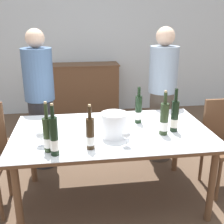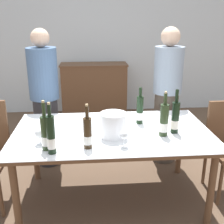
{
  "view_description": "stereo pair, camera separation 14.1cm",
  "coord_description": "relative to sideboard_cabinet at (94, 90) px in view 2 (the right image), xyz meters",
  "views": [
    {
      "loc": [
        -0.33,
        -2.34,
        1.72
      ],
      "look_at": [
        0.0,
        0.0,
        0.9
      ],
      "focal_mm": 45.0,
      "sensor_mm": 36.0,
      "label": 1
    },
    {
      "loc": [
        -0.19,
        -2.35,
        1.72
      ],
      "look_at": [
        0.0,
        0.0,
        0.9
      ],
      "focal_mm": 45.0,
      "sensor_mm": 36.0,
      "label": 2
    }
  ],
  "objects": [
    {
      "name": "ground_plane",
      "position": [
        0.11,
        -2.52,
        -0.47
      ],
      "size": [
        12.0,
        12.0,
        0.0
      ],
      "primitive_type": "plane",
      "color": "brown"
    },
    {
      "name": "back_wall",
      "position": [
        0.11,
        0.29,
        0.93
      ],
      "size": [
        8.0,
        0.1,
        2.8
      ],
      "color": "silver",
      "rests_on": "ground_plane"
    },
    {
      "name": "sideboard_cabinet",
      "position": [
        0.0,
        0.0,
        0.0
      ],
      "size": [
        1.16,
        0.46,
        0.93
      ],
      "color": "brown",
      "rests_on": "ground_plane"
    },
    {
      "name": "dining_table",
      "position": [
        0.11,
        -2.52,
        0.2
      ],
      "size": [
        1.78,
        1.04,
        0.72
      ],
      "color": "brown",
      "rests_on": "ground_plane"
    },
    {
      "name": "ice_bucket",
      "position": [
        0.11,
        -2.65,
        0.37
      ],
      "size": [
        0.23,
        0.23,
        0.21
      ],
      "color": "white",
      "rests_on": "dining_table"
    },
    {
      "name": "wine_bottle_0",
      "position": [
        -0.1,
        -2.85,
        0.38
      ],
      "size": [
        0.07,
        0.07,
        0.36
      ],
      "color": "#332314",
      "rests_on": "dining_table"
    },
    {
      "name": "wine_bottle_1",
      "position": [
        0.55,
        -2.66,
        0.4
      ],
      "size": [
        0.08,
        0.08,
        0.4
      ],
      "color": "#28381E",
      "rests_on": "dining_table"
    },
    {
      "name": "wine_bottle_2",
      "position": [
        0.67,
        -2.61,
        0.4
      ],
      "size": [
        0.07,
        0.07,
        0.4
      ],
      "color": "black",
      "rests_on": "dining_table"
    },
    {
      "name": "wine_bottle_3",
      "position": [
        -0.38,
        -2.92,
        0.4
      ],
      "size": [
        0.06,
        0.06,
        0.4
      ],
      "color": "black",
      "rests_on": "dining_table"
    },
    {
      "name": "wine_bottle_4",
      "position": [
        -0.43,
        -2.86,
        0.39
      ],
      "size": [
        0.07,
        0.07,
        0.4
      ],
      "color": "#28381E",
      "rests_on": "dining_table"
    },
    {
      "name": "wine_bottle_5",
      "position": [
        0.4,
        -2.35,
        0.39
      ],
      "size": [
        0.07,
        0.07,
        0.36
      ],
      "color": "black",
      "rests_on": "dining_table"
    },
    {
      "name": "wine_glass_0",
      "position": [
        -0.49,
        -2.75,
        0.35
      ],
      "size": [
        0.09,
        0.09,
        0.14
      ],
      "color": "white",
      "rests_on": "dining_table"
    },
    {
      "name": "wine_glass_1",
      "position": [
        0.09,
        -2.37,
        0.35
      ],
      "size": [
        0.08,
        0.08,
        0.13
      ],
      "color": "white",
      "rests_on": "dining_table"
    },
    {
      "name": "wine_glass_2",
      "position": [
        0.18,
        -2.86,
        0.36
      ],
      "size": [
        0.07,
        0.07,
        0.14
      ],
      "color": "white",
      "rests_on": "dining_table"
    },
    {
      "name": "person_host",
      "position": [
        -0.6,
        -1.73,
        0.33
      ],
      "size": [
        0.33,
        0.33,
        1.59
      ],
      "color": "#2D2D33",
      "rests_on": "ground_plane"
    },
    {
      "name": "person_guest_left",
      "position": [
        0.82,
        -1.76,
        0.34
      ],
      "size": [
        0.33,
        0.33,
        1.61
      ],
      "color": "#51473D",
      "rests_on": "ground_plane"
    }
  ]
}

